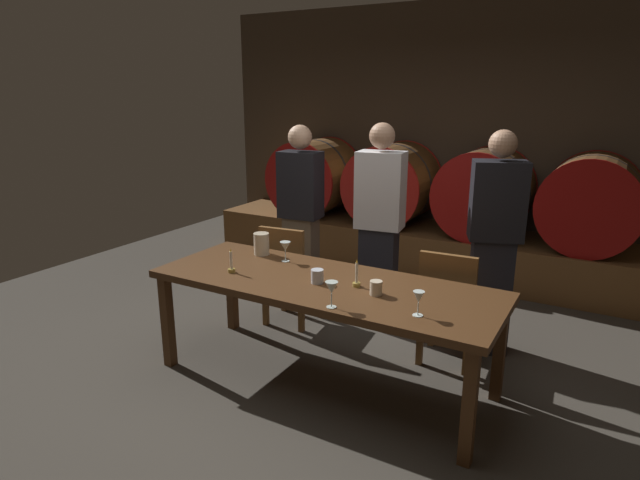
{
  "coord_description": "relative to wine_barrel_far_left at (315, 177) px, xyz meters",
  "views": [
    {
      "loc": [
        1.77,
        -2.98,
        1.98
      ],
      "look_at": [
        0.06,
        -0.01,
        1.0
      ],
      "focal_mm": 30.09,
      "sensor_mm": 36.0,
      "label": 1
    }
  ],
  "objects": [
    {
      "name": "wine_glass_center",
      "position": [
        1.91,
        -3.06,
        -0.07
      ],
      "size": [
        0.08,
        0.08,
        0.16
      ],
      "color": "silver",
      "rests_on": "dining_table"
    },
    {
      "name": "back_wall",
      "position": [
        1.53,
        0.55,
        0.52
      ],
      "size": [
        5.82,
        0.24,
        2.9
      ],
      "primitive_type": "cube",
      "color": "#473A2D",
      "rests_on": "ground"
    },
    {
      "name": "candle_left",
      "position": [
        1.01,
        -2.86,
        -0.14
      ],
      "size": [
        0.05,
        0.05,
        0.17
      ],
      "color": "olive",
      "rests_on": "dining_table"
    },
    {
      "name": "ground_plane",
      "position": [
        1.53,
        -2.63,
        -0.93
      ],
      "size": [
        7.56,
        7.56,
        0.0
      ],
      "primitive_type": "plane",
      "color": "#3F3A33"
    },
    {
      "name": "candle_right",
      "position": [
        1.88,
        -2.68,
        -0.14
      ],
      "size": [
        0.05,
        0.05,
        0.19
      ],
      "color": "olive",
      "rests_on": "dining_table"
    },
    {
      "name": "barrel_shelf",
      "position": [
        1.53,
        -0.0,
        -0.69
      ],
      "size": [
        5.24,
        0.9,
        0.48
      ],
      "primitive_type": "cube",
      "color": "brown",
      "rests_on": "ground"
    },
    {
      "name": "guest_center",
      "position": [
        1.58,
        -1.63,
        -0.05
      ],
      "size": [
        0.41,
        0.29,
        1.72
      ],
      "rotation": [
        0.0,
        0.0,
        3.28
      ],
      "color": "black",
      "rests_on": "ground"
    },
    {
      "name": "guest_right",
      "position": [
        2.52,
        -1.67,
        -0.06
      ],
      "size": [
        0.44,
        0.36,
        1.7
      ],
      "rotation": [
        0.0,
        0.0,
        3.5
      ],
      "color": "black",
      "rests_on": "ground"
    },
    {
      "name": "wine_barrel_far_left",
      "position": [
        0.0,
        0.0,
        0.0
      ],
      "size": [
        0.92,
        0.81,
        0.92
      ],
      "color": "brown",
      "rests_on": "barrel_shelf"
    },
    {
      "name": "chair_right",
      "position": [
        2.31,
        -2.03,
        -0.44
      ],
      "size": [
        0.42,
        0.42,
        0.88
      ],
      "rotation": [
        0.0,
        0.0,
        3.21
      ],
      "color": "brown",
      "rests_on": "ground"
    },
    {
      "name": "cup_left",
      "position": [
        1.63,
        -2.74,
        -0.14
      ],
      "size": [
        0.08,
        0.08,
        0.09
      ],
      "primitive_type": "cylinder",
      "color": "silver",
      "rests_on": "dining_table"
    },
    {
      "name": "dining_table",
      "position": [
        1.65,
        -2.69,
        -0.25
      ],
      "size": [
        2.35,
        0.85,
        0.74
      ],
      "color": "#4C2D16",
      "rests_on": "ground"
    },
    {
      "name": "wine_barrel_center_left",
      "position": [
        1.02,
        0.0,
        0.0
      ],
      "size": [
        0.92,
        0.81,
        0.92
      ],
      "color": "brown",
      "rests_on": "barrel_shelf"
    },
    {
      "name": "chair_left",
      "position": [
        0.92,
        -2.02,
        -0.44
      ],
      "size": [
        0.44,
        0.44,
        0.88
      ],
      "rotation": [
        0.0,
        0.0,
        3.25
      ],
      "color": "brown",
      "rests_on": "ground"
    },
    {
      "name": "guest_left",
      "position": [
        0.7,
        -1.45,
        -0.07
      ],
      "size": [
        0.4,
        0.27,
        1.66
      ],
      "rotation": [
        0.0,
        0.0,
        3.23
      ],
      "color": "brown",
      "rests_on": "ground"
    },
    {
      "name": "cup_right",
      "position": [
        2.05,
        -2.74,
        -0.14
      ],
      "size": [
        0.08,
        0.08,
        0.09
      ],
      "primitive_type": "cylinder",
      "color": "beige",
      "rests_on": "dining_table"
    },
    {
      "name": "wine_barrel_center_right",
      "position": [
        2.05,
        0.0,
        0.0
      ],
      "size": [
        0.92,
        0.81,
        0.92
      ],
      "color": "#513319",
      "rests_on": "barrel_shelf"
    },
    {
      "name": "wine_glass_right",
      "position": [
        2.39,
        -2.92,
        -0.08
      ],
      "size": [
        0.07,
        0.07,
        0.15
      ],
      "color": "silver",
      "rests_on": "dining_table"
    },
    {
      "name": "pitcher",
      "position": [
        0.94,
        -2.42,
        -0.1
      ],
      "size": [
        0.12,
        0.12,
        0.17
      ],
      "color": "beige",
      "rests_on": "dining_table"
    },
    {
      "name": "wine_barrel_far_right",
      "position": [
        3.04,
        0.0,
        0.0
      ],
      "size": [
        0.92,
        0.81,
        0.92
      ],
      "color": "#513319",
      "rests_on": "barrel_shelf"
    },
    {
      "name": "wine_glass_left",
      "position": [
        1.2,
        -2.47,
        -0.07
      ],
      "size": [
        0.08,
        0.08,
        0.15
      ],
      "color": "silver",
      "rests_on": "dining_table"
    }
  ]
}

